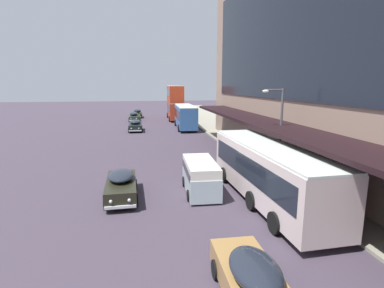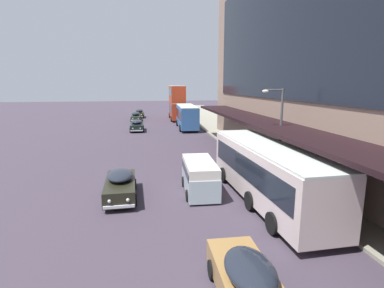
{
  "view_description": "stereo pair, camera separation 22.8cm",
  "coord_description": "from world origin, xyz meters",
  "px_view_note": "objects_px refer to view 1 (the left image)",
  "views": [
    {
      "loc": [
        -2.63,
        -1.59,
        6.46
      ],
      "look_at": [
        1.13,
        20.22,
        2.05
      ],
      "focal_mm": 28.0,
      "sensor_mm": 36.0,
      "label": 1
    },
    {
      "loc": [
        -2.4,
        -1.63,
        6.46
      ],
      "look_at": [
        1.13,
        20.22,
        2.05
      ],
      "focal_mm": 28.0,
      "sensor_mm": 36.0,
      "label": 2
    }
  ],
  "objects_px": {
    "transit_bus_kerbside_front": "(185,115)",
    "vw_van": "(200,175)",
    "sedan_trailing_near": "(137,114)",
    "transit_bus_kerbside_far": "(175,101)",
    "transit_bus_kerbside_rear": "(268,170)",
    "sedan_oncoming_front": "(121,185)",
    "sedan_lead_mid": "(134,116)",
    "sedan_trailing_mid": "(135,126)",
    "sedan_second_mid": "(252,281)",
    "street_lamp": "(278,126)"
  },
  "relations": [
    {
      "from": "transit_bus_kerbside_front",
      "to": "vw_van",
      "type": "relative_size",
      "value": 2.09
    },
    {
      "from": "transit_bus_kerbside_front",
      "to": "sedan_trailing_near",
      "type": "distance_m",
      "value": 18.0
    },
    {
      "from": "transit_bus_kerbside_far",
      "to": "vw_van",
      "type": "relative_size",
      "value": 2.2
    },
    {
      "from": "transit_bus_kerbside_rear",
      "to": "sedan_oncoming_front",
      "type": "height_order",
      "value": "transit_bus_kerbside_rear"
    },
    {
      "from": "sedan_trailing_near",
      "to": "sedan_lead_mid",
      "type": "bearing_deg",
      "value": -96.39
    },
    {
      "from": "transit_bus_kerbside_front",
      "to": "sedan_trailing_mid",
      "type": "height_order",
      "value": "transit_bus_kerbside_front"
    },
    {
      "from": "sedan_trailing_near",
      "to": "sedan_oncoming_front",
      "type": "distance_m",
      "value": 43.32
    },
    {
      "from": "transit_bus_kerbside_rear",
      "to": "transit_bus_kerbside_far",
      "type": "bearing_deg",
      "value": 90.64
    },
    {
      "from": "sedan_oncoming_front",
      "to": "vw_van",
      "type": "bearing_deg",
      "value": 2.24
    },
    {
      "from": "transit_bus_kerbside_rear",
      "to": "transit_bus_kerbside_front",
      "type": "bearing_deg",
      "value": 90.56
    },
    {
      "from": "sedan_second_mid",
      "to": "sedan_lead_mid",
      "type": "xyz_separation_m",
      "value": [
        -4.3,
        47.5,
        0.0
      ]
    },
    {
      "from": "vw_van",
      "to": "sedan_trailing_near",
      "type": "bearing_deg",
      "value": 95.38
    },
    {
      "from": "sedan_trailing_near",
      "to": "street_lamp",
      "type": "xyz_separation_m",
      "value": [
        9.64,
        -41.73,
        2.93
      ]
    },
    {
      "from": "transit_bus_kerbside_rear",
      "to": "sedan_lead_mid",
      "type": "xyz_separation_m",
      "value": [
        -8.01,
        40.04,
        -1.08
      ]
    },
    {
      "from": "transit_bus_kerbside_front",
      "to": "vw_van",
      "type": "bearing_deg",
      "value": -96.58
    },
    {
      "from": "transit_bus_kerbside_far",
      "to": "sedan_second_mid",
      "type": "bearing_deg",
      "value": -93.87
    },
    {
      "from": "transit_bus_kerbside_rear",
      "to": "vw_van",
      "type": "distance_m",
      "value": 4.08
    },
    {
      "from": "sedan_trailing_near",
      "to": "street_lamp",
      "type": "relative_size",
      "value": 0.71
    },
    {
      "from": "transit_bus_kerbside_rear",
      "to": "sedan_trailing_mid",
      "type": "bearing_deg",
      "value": 105.31
    },
    {
      "from": "sedan_trailing_mid",
      "to": "street_lamp",
      "type": "bearing_deg",
      "value": -67.86
    },
    {
      "from": "sedan_trailing_near",
      "to": "sedan_second_mid",
      "type": "bearing_deg",
      "value": -85.98
    },
    {
      "from": "sedan_oncoming_front",
      "to": "sedan_trailing_mid",
      "type": "xyz_separation_m",
      "value": [
        0.46,
        25.68,
        -0.0
      ]
    },
    {
      "from": "transit_bus_kerbside_far",
      "to": "sedan_oncoming_front",
      "type": "distance_m",
      "value": 39.52
    },
    {
      "from": "transit_bus_kerbside_far",
      "to": "sedan_trailing_near",
      "type": "height_order",
      "value": "transit_bus_kerbside_far"
    },
    {
      "from": "sedan_second_mid",
      "to": "sedan_lead_mid",
      "type": "height_order",
      "value": "sedan_lead_mid"
    },
    {
      "from": "sedan_trailing_near",
      "to": "sedan_trailing_mid",
      "type": "bearing_deg",
      "value": -90.52
    },
    {
      "from": "sedan_oncoming_front",
      "to": "sedan_second_mid",
      "type": "xyz_separation_m",
      "value": [
        4.33,
        -9.46,
        0.01
      ]
    },
    {
      "from": "transit_bus_kerbside_rear",
      "to": "sedan_trailing_near",
      "type": "distance_m",
      "value": 45.94
    },
    {
      "from": "transit_bus_kerbside_rear",
      "to": "transit_bus_kerbside_far",
      "type": "height_order",
      "value": "transit_bus_kerbside_far"
    },
    {
      "from": "transit_bus_kerbside_rear",
      "to": "vw_van",
      "type": "height_order",
      "value": "transit_bus_kerbside_rear"
    },
    {
      "from": "transit_bus_kerbside_rear",
      "to": "street_lamp",
      "type": "bearing_deg",
      "value": 58.37
    },
    {
      "from": "transit_bus_kerbside_rear",
      "to": "sedan_trailing_near",
      "type": "height_order",
      "value": "transit_bus_kerbside_rear"
    },
    {
      "from": "transit_bus_kerbside_front",
      "to": "sedan_trailing_mid",
      "type": "bearing_deg",
      "value": -171.05
    },
    {
      "from": "sedan_trailing_near",
      "to": "sedan_oncoming_front",
      "type": "xyz_separation_m",
      "value": [
        -0.62,
        -43.32,
        -0.04
      ]
    },
    {
      "from": "sedan_trailing_mid",
      "to": "transit_bus_kerbside_rear",
      "type": "bearing_deg",
      "value": -74.69
    },
    {
      "from": "transit_bus_kerbside_front",
      "to": "sedan_trailing_near",
      "type": "xyz_separation_m",
      "value": [
        -7.14,
        16.49,
        -1.15
      ]
    },
    {
      "from": "street_lamp",
      "to": "transit_bus_kerbside_front",
      "type": "bearing_deg",
      "value": 95.66
    },
    {
      "from": "sedan_trailing_near",
      "to": "street_lamp",
      "type": "bearing_deg",
      "value": -76.99
    },
    {
      "from": "sedan_oncoming_front",
      "to": "street_lamp",
      "type": "relative_size",
      "value": 0.77
    },
    {
      "from": "sedan_lead_mid",
      "to": "street_lamp",
      "type": "distance_m",
      "value": 37.97
    },
    {
      "from": "transit_bus_kerbside_front",
      "to": "sedan_lead_mid",
      "type": "bearing_deg",
      "value": 124.61
    },
    {
      "from": "transit_bus_kerbside_front",
      "to": "sedan_trailing_near",
      "type": "relative_size",
      "value": 2.24
    },
    {
      "from": "sedan_lead_mid",
      "to": "sedan_trailing_mid",
      "type": "distance_m",
      "value": 12.36
    },
    {
      "from": "sedan_lead_mid",
      "to": "sedan_second_mid",
      "type": "bearing_deg",
      "value": -84.83
    },
    {
      "from": "sedan_trailing_near",
      "to": "sedan_trailing_mid",
      "type": "xyz_separation_m",
      "value": [
        -0.16,
        -17.63,
        -0.04
      ]
    },
    {
      "from": "vw_van",
      "to": "street_lamp",
      "type": "bearing_deg",
      "value": 14.19
    },
    {
      "from": "sedan_lead_mid",
      "to": "street_lamp",
      "type": "height_order",
      "value": "street_lamp"
    },
    {
      "from": "transit_bus_kerbside_rear",
      "to": "vw_van",
      "type": "relative_size",
      "value": 2.45
    },
    {
      "from": "sedan_trailing_mid",
      "to": "vw_van",
      "type": "height_order",
      "value": "vw_van"
    },
    {
      "from": "sedan_oncoming_front",
      "to": "transit_bus_kerbside_front",
      "type": "bearing_deg",
      "value": 73.88
    }
  ]
}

